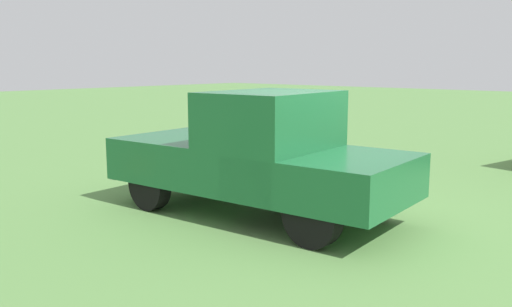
# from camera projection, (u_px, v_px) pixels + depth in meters

# --- Properties ---
(ground_plane) EXTENTS (80.00, 80.00, 0.00)m
(ground_plane) POSITION_uv_depth(u_px,v_px,m) (318.00, 216.00, 7.87)
(ground_plane) COLOR #5B8C47
(pickup_truck) EXTENTS (4.59, 2.20, 1.80)m
(pickup_truck) POSITION_uv_depth(u_px,v_px,m) (262.00, 152.00, 7.76)
(pickup_truck) COLOR black
(pickup_truck) RESTS_ON ground_plane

